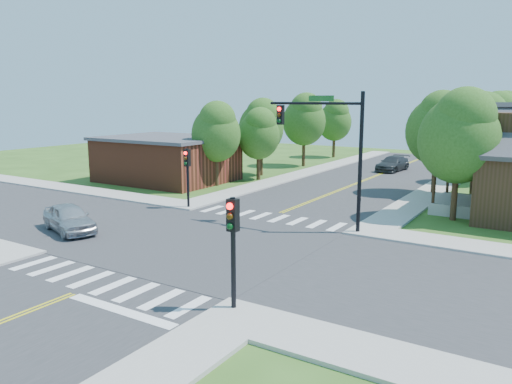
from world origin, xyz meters
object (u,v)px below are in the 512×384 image
Objects in this scene: car_dgrey at (393,164)px; signal_pole_nw at (187,167)px; signal_pole_se at (233,233)px; car_silver at (69,219)px; signal_mast_ne at (330,138)px.

signal_pole_nw is at bearing -99.16° from car_dgrey.
car_dgrey is (-5.32, 34.48, -1.97)m from signal_pole_se.
signal_pole_se is at bearing -86.44° from car_silver.
signal_pole_se reaches higher than car_silver.
signal_mast_ne is 11.55m from signal_pole_se.
signal_pole_nw reaches higher than car_dgrey.
signal_mast_ne is 23.91m from car_dgrey.
signal_mast_ne is 1.89× the size of signal_pole_se.
car_dgrey is at bearing 75.84° from signal_pole_nw.
car_dgrey is (7.45, 30.93, -0.03)m from car_silver.
signal_pole_se is at bearing -76.21° from car_dgrey.
car_silver is (-11.08, -7.67, -4.13)m from signal_mast_ne.
car_silver is 31.82m from car_dgrey.
signal_mast_ne is 1.58× the size of car_silver.
car_silver is at bearing -98.53° from car_dgrey.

